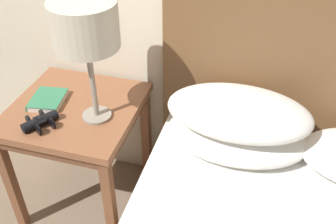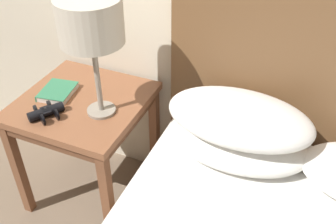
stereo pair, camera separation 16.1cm
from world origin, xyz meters
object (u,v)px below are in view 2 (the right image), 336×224
nightstand (84,114)px  book_on_nightstand (57,92)px  binoculars_pair (46,112)px  table_lamp (90,23)px

nightstand → book_on_nightstand: size_ratio=3.20×
nightstand → binoculars_pair: binoculars_pair is taller
binoculars_pair → book_on_nightstand: bearing=110.1°
nightstand → book_on_nightstand: bearing=-178.4°
nightstand → binoculars_pair: 0.21m
book_on_nightstand → binoculars_pair: (0.06, -0.16, 0.01)m
book_on_nightstand → table_lamp: bearing=-8.3°
nightstand → book_on_nightstand: (-0.13, -0.00, 0.10)m
table_lamp → binoculars_pair: (-0.21, -0.13, -0.41)m
book_on_nightstand → binoculars_pair: bearing=-69.9°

